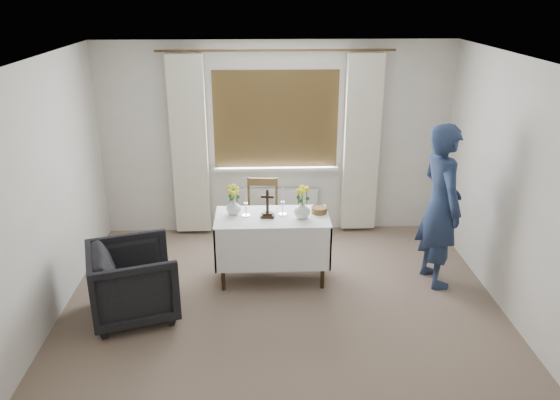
# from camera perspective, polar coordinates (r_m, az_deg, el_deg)

# --- Properties ---
(ground) EXTENTS (5.00, 5.00, 0.00)m
(ground) POSITION_cam_1_polar(r_m,az_deg,el_deg) (5.32, 0.51, -14.13)
(ground) COLOR #7B6855
(ground) RESTS_ON ground
(altar_table) EXTENTS (1.24, 0.64, 0.76)m
(altar_table) POSITION_cam_1_polar(r_m,az_deg,el_deg) (6.09, -0.81, -5.01)
(altar_table) COLOR white
(altar_table) RESTS_ON ground
(wooden_chair) EXTENTS (0.45, 0.45, 0.88)m
(wooden_chair) POSITION_cam_1_polar(r_m,az_deg,el_deg) (6.77, -1.94, -1.65)
(wooden_chair) COLOR #503B1B
(wooden_chair) RESTS_ON ground
(armchair) EXTENTS (1.03, 1.01, 0.75)m
(armchair) POSITION_cam_1_polar(r_m,az_deg,el_deg) (5.64, -15.05, -8.21)
(armchair) COLOR black
(armchair) RESTS_ON ground
(person) EXTENTS (0.53, 0.72, 1.81)m
(person) POSITION_cam_1_polar(r_m,az_deg,el_deg) (6.08, 16.42, -0.60)
(person) COLOR navy
(person) RESTS_ON ground
(radiator) EXTENTS (1.10, 0.10, 0.60)m
(radiator) POSITION_cam_1_polar(r_m,az_deg,el_deg) (7.30, -0.40, -1.07)
(radiator) COLOR silver
(radiator) RESTS_ON ground
(wooden_cross) EXTENTS (0.16, 0.12, 0.32)m
(wooden_cross) POSITION_cam_1_polar(r_m,az_deg,el_deg) (5.86, -1.32, -0.37)
(wooden_cross) COLOR black
(wooden_cross) RESTS_ON altar_table
(candlestick_left) EXTENTS (0.12, 0.12, 0.31)m
(candlestick_left) POSITION_cam_1_polar(r_m,az_deg,el_deg) (5.90, -3.59, -0.26)
(candlestick_left) COLOR white
(candlestick_left) RESTS_ON altar_table
(candlestick_right) EXTENTS (0.11, 0.11, 0.32)m
(candlestick_right) POSITION_cam_1_polar(r_m,az_deg,el_deg) (5.92, 0.29, -0.13)
(candlestick_right) COLOR white
(candlestick_right) RESTS_ON altar_table
(flower_vase_left) EXTENTS (0.20, 0.20, 0.17)m
(flower_vase_left) POSITION_cam_1_polar(r_m,az_deg,el_deg) (5.98, -4.86, -0.71)
(flower_vase_left) COLOR silver
(flower_vase_left) RESTS_ON altar_table
(flower_vase_right) EXTENTS (0.21, 0.21, 0.19)m
(flower_vase_right) POSITION_cam_1_polar(r_m,az_deg,el_deg) (5.87, 2.32, -1.01)
(flower_vase_right) COLOR silver
(flower_vase_right) RESTS_ON altar_table
(wicker_basket) EXTENTS (0.19, 0.19, 0.07)m
(wicker_basket) POSITION_cam_1_polar(r_m,az_deg,el_deg) (6.03, 4.12, -1.04)
(wicker_basket) COLOR brown
(wicker_basket) RESTS_ON altar_table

